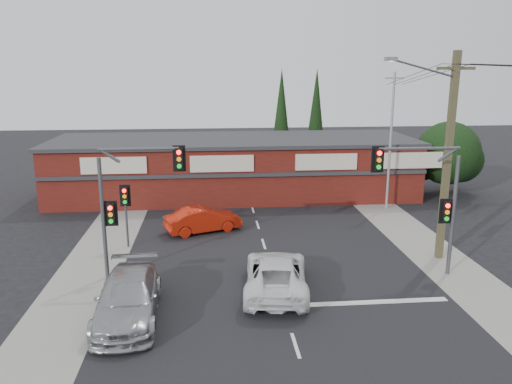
{
  "coord_description": "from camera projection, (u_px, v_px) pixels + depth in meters",
  "views": [
    {
      "loc": [
        -2.75,
        -19.47,
        9.18
      ],
      "look_at": [
        -0.67,
        3.0,
        3.59
      ],
      "focal_mm": 35.0,
      "sensor_mm": 36.0,
      "label": 1
    }
  ],
  "objects": [
    {
      "name": "lane_dashes",
      "position": [
        267.0,
        255.0,
        25.2
      ],
      "size": [
        0.12,
        45.74,
        0.01
      ],
      "color": "silver",
      "rests_on": "ground"
    },
    {
      "name": "stop_line",
      "position": [
        369.0,
        302.0,
        20.13
      ],
      "size": [
        6.5,
        0.35,
        0.01
      ],
      "primitive_type": "cube",
      "color": "silver",
      "rests_on": "ground"
    },
    {
      "name": "white_suv",
      "position": [
        276.0,
        274.0,
        21.05
      ],
      "size": [
        3.22,
        5.8,
        1.54
      ],
      "primitive_type": "imported",
      "rotation": [
        0.0,
        0.0,
        3.02
      ],
      "color": "white",
      "rests_on": "ground"
    },
    {
      "name": "utility_pole",
      "position": [
        446.0,
        151.0,
        23.61
      ],
      "size": [
        4.38,
        0.59,
        10.0
      ],
      "color": "brown",
      "rests_on": "ground"
    },
    {
      "name": "conifer_near",
      "position": [
        281.0,
        112.0,
        43.46
      ],
      "size": [
        1.8,
        1.8,
        9.25
      ],
      "color": "#2D2116",
      "rests_on": "ground"
    },
    {
      "name": "ground",
      "position": [
        278.0,
        290.0,
        21.27
      ],
      "size": [
        120.0,
        120.0,
        0.0
      ],
      "primitive_type": "plane",
      "color": "black",
      "rests_on": "ground"
    },
    {
      "name": "road_strip",
      "position": [
        265.0,
        249.0,
        26.1
      ],
      "size": [
        14.0,
        70.0,
        0.01
      ],
      "primitive_type": "cube",
      "color": "black",
      "rests_on": "ground"
    },
    {
      "name": "traffic_mast_left",
      "position": [
        127.0,
        193.0,
        21.68
      ],
      "size": [
        3.77,
        0.27,
        5.97
      ],
      "color": "#47494C",
      "rests_on": "ground"
    },
    {
      "name": "conifer_far",
      "position": [
        316.0,
        110.0,
        45.71
      ],
      "size": [
        1.8,
        1.8,
        9.25
      ],
      "color": "#2D2116",
      "rests_on": "ground"
    },
    {
      "name": "verge_right",
      "position": [
        422.0,
        244.0,
        26.86
      ],
      "size": [
        3.0,
        70.0,
        0.02
      ],
      "primitive_type": "cube",
      "color": "gray",
      "rests_on": "ground"
    },
    {
      "name": "pedestal_signal",
      "position": [
        125.0,
        203.0,
        25.85
      ],
      "size": [
        0.55,
        0.27,
        3.38
      ],
      "color": "#47494C",
      "rests_on": "ground"
    },
    {
      "name": "verge_left",
      "position": [
        99.0,
        254.0,
        25.34
      ],
      "size": [
        3.0,
        70.0,
        0.02
      ],
      "primitive_type": "cube",
      "color": "gray",
      "rests_on": "ground"
    },
    {
      "name": "steel_pole",
      "position": [
        391.0,
        139.0,
        32.54
      ],
      "size": [
        1.2,
        0.16,
        9.0
      ],
      "color": "gray",
      "rests_on": "ground"
    },
    {
      "name": "traffic_mast_right",
      "position": [
        431.0,
        191.0,
        21.9
      ],
      "size": [
        3.96,
        0.27,
        5.97
      ],
      "color": "#47494C",
      "rests_on": "ground"
    },
    {
      "name": "tree_cluster",
      "position": [
        447.0,
        156.0,
        36.81
      ],
      "size": [
        5.9,
        5.1,
        5.5
      ],
      "color": "#2D2116",
      "rests_on": "ground"
    },
    {
      "name": "silver_suv",
      "position": [
        128.0,
        298.0,
        18.72
      ],
      "size": [
        2.46,
        5.64,
        1.62
      ],
      "primitive_type": "imported",
      "rotation": [
        0.0,
        0.0,
        0.04
      ],
      "color": "#A0A2A5",
      "rests_on": "ground"
    },
    {
      "name": "shop_building",
      "position": [
        234.0,
        166.0,
        37.08
      ],
      "size": [
        27.3,
        8.4,
        4.22
      ],
      "color": "#4D140F",
      "rests_on": "ground"
    },
    {
      "name": "red_sedan",
      "position": [
        203.0,
        220.0,
        28.74
      ],
      "size": [
        4.62,
        2.96,
        1.44
      ],
      "primitive_type": "imported",
      "rotation": [
        0.0,
        0.0,
        1.93
      ],
      "color": "#B81E0B",
      "rests_on": "ground"
    }
  ]
}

